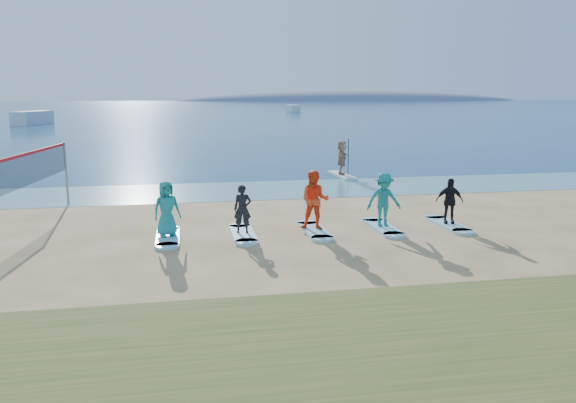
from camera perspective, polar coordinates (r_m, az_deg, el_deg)
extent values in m
plane|color=tan|center=(15.52, -0.24, -5.44)|extent=(600.00, 600.00, 0.00)
plane|color=teal|center=(25.66, -4.51, 1.13)|extent=(600.00, 600.00, 0.00)
plane|color=navy|center=(174.71, -9.96, 9.39)|extent=(600.00, 600.00, 0.00)
ellipsoid|color=slate|center=(329.49, 6.64, 10.16)|extent=(220.00, 56.00, 18.00)
cylinder|color=gray|center=(23.89, -21.61, 2.67)|extent=(0.09, 0.09, 2.50)
cube|color=black|center=(19.62, -25.75, 2.61)|extent=(1.16, 8.93, 1.00)
cube|color=red|center=(19.56, -25.87, 4.12)|extent=(1.19, 8.94, 0.10)
cube|color=silver|center=(30.09, 5.47, 2.67)|extent=(0.85, 3.03, 0.12)
imported|color=tan|center=(29.97, 5.50, 4.46)|extent=(1.01, 1.72, 1.77)
cube|color=silver|center=(87.86, -24.48, 7.15)|extent=(4.44, 7.73, 1.85)
cube|color=silver|center=(132.41, 0.50, 9.09)|extent=(2.56, 5.44, 1.61)
cube|color=#96D9E9|center=(17.57, -12.10, -3.57)|extent=(0.70, 2.20, 0.09)
imported|color=teal|center=(17.38, -12.22, -0.72)|extent=(0.97, 0.80, 1.69)
cube|color=#96D9E9|center=(17.66, -4.60, -3.29)|extent=(0.70, 2.20, 0.09)
imported|color=black|center=(17.48, -4.64, -0.76)|extent=(0.58, 0.41, 1.50)
cube|color=#96D9E9|center=(18.04, 2.71, -2.96)|extent=(0.70, 2.20, 0.09)
imported|color=#EF4219|center=(17.82, 2.74, 0.13)|extent=(1.10, 0.97, 1.89)
cube|color=#96D9E9|center=(18.69, 9.61, -2.60)|extent=(0.70, 2.20, 0.09)
imported|color=#1A7E81|center=(18.50, 9.70, 0.18)|extent=(1.15, 0.68, 1.76)
cube|color=#96D9E9|center=(19.60, 15.95, -2.24)|extent=(0.70, 2.20, 0.09)
imported|color=black|center=(19.44, 16.07, 0.07)|extent=(0.96, 0.59, 1.52)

